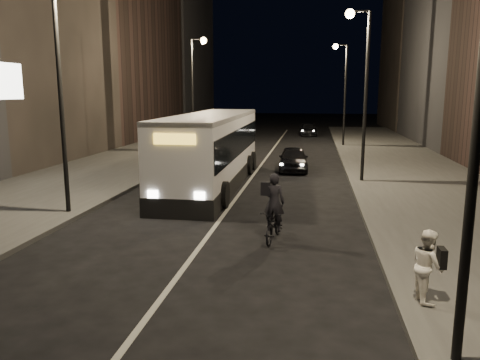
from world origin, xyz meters
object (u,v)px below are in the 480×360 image
at_px(streetlight_right_near, 467,27).
at_px(car_near, 293,159).
at_px(streetlight_right_far, 342,81).
at_px(pedestrian_woman, 428,266).
at_px(streetlight_left_near, 66,65).
at_px(streetlight_left_far, 196,79).
at_px(car_mid, 231,145).
at_px(city_bus, 212,147).
at_px(cyclist_on_bicycle, 274,218).
at_px(streetlight_right_mid, 361,73).
at_px(car_far, 308,130).

relative_size(streetlight_right_near, car_near, 2.03).
xyz_separation_m(streetlight_right_near, car_near, (-3.26, 19.36, -4.68)).
xyz_separation_m(streetlight_right_far, car_near, (-3.26, -12.64, -4.68)).
bearing_deg(pedestrian_woman, streetlight_left_near, 54.12).
bearing_deg(streetlight_left_far, car_near, -41.88).
distance_m(streetlight_right_near, car_mid, 27.32).
distance_m(streetlight_right_near, city_bus, 16.38).
relative_size(city_bus, car_near, 3.20).
relative_size(cyclist_on_bicycle, car_mid, 0.49).
xyz_separation_m(streetlight_right_far, city_bus, (-6.93, -17.58, -3.49)).
bearing_deg(streetlight_right_mid, car_far, 96.01).
relative_size(streetlight_left_near, car_near, 2.03).
height_order(streetlight_left_near, car_mid, streetlight_left_near).
height_order(city_bus, car_far, city_bus).
height_order(cyclist_on_bicycle, pedestrian_woman, cyclist_on_bicycle).
xyz_separation_m(streetlight_right_mid, car_far, (-2.73, 25.98, -4.75)).
bearing_deg(streetlight_left_far, streetlight_right_mid, -43.16).
distance_m(streetlight_left_near, car_mid, 18.47).
distance_m(cyclist_on_bicycle, car_near, 13.16).
bearing_deg(streetlight_left_near, pedestrian_woman, -27.87).
bearing_deg(streetlight_right_far, streetlight_left_far, -150.64).
xyz_separation_m(streetlight_left_near, car_near, (7.40, 11.36, -4.68)).
xyz_separation_m(streetlight_right_mid, streetlight_right_far, (0.00, 16.00, 0.00)).
bearing_deg(city_bus, car_mid, 95.02).
height_order(pedestrian_woman, car_far, pedestrian_woman).
bearing_deg(streetlight_left_near, car_near, 56.92).
xyz_separation_m(streetlight_left_near, car_mid, (2.61, 17.69, -4.65)).
bearing_deg(car_near, car_far, 85.85).
relative_size(streetlight_right_far, car_far, 1.92).
bearing_deg(streetlight_left_near, streetlight_right_near, -36.88).
bearing_deg(city_bus, car_near, 52.72).
distance_m(streetlight_right_near, streetlight_right_far, 32.00).
distance_m(streetlight_right_mid, cyclist_on_bicycle, 11.32).
bearing_deg(car_far, car_near, -95.55).
height_order(streetlight_left_far, cyclist_on_bicycle, streetlight_left_far).
bearing_deg(streetlight_left_far, pedestrian_woman, -65.31).
distance_m(city_bus, car_far, 27.91).
xyz_separation_m(streetlight_right_near, streetlight_right_mid, (0.00, 16.00, 0.00)).
xyz_separation_m(city_bus, car_far, (4.20, 27.56, -1.26)).
distance_m(streetlight_left_near, city_bus, 8.21).
relative_size(streetlight_left_far, pedestrian_woman, 5.29).
relative_size(streetlight_left_near, streetlight_left_far, 1.00).
xyz_separation_m(streetlight_right_mid, car_mid, (-8.06, 9.69, -4.65)).
relative_size(streetlight_right_near, city_bus, 0.63).
relative_size(streetlight_left_far, car_mid, 1.87).
bearing_deg(car_far, car_mid, -112.30).
height_order(streetlight_right_far, cyclist_on_bicycle, streetlight_right_far).
bearing_deg(car_far, streetlight_right_far, -78.89).
bearing_deg(car_far, streetlight_right_mid, -88.20).
height_order(streetlight_right_mid, car_near, streetlight_right_mid).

